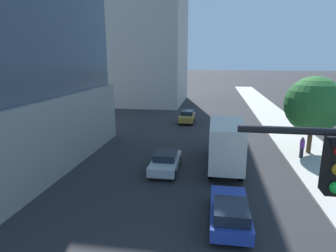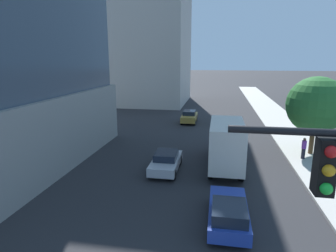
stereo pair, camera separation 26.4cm
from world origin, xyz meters
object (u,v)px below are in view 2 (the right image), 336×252
car_silver (166,161)px  car_blue (228,212)px  pedestrian_purple_shirt (304,148)px  car_gold (189,117)px  street_tree (316,105)px  box_truck (226,142)px

car_silver → car_blue: bearing=-56.5°
car_blue → pedestrian_purple_shirt: pedestrian_purple_shirt is taller
car_blue → car_gold: size_ratio=1.06×
street_tree → pedestrian_purple_shirt: 3.55m
car_blue → pedestrian_purple_shirt: bearing=59.5°
box_truck → car_silver: bearing=-162.1°
car_silver → pedestrian_purple_shirt: (9.95, 3.87, 0.30)m
car_blue → pedestrian_purple_shirt: (5.89, 10.00, 0.28)m
car_blue → box_truck: box_truck is taller
car_gold → pedestrian_purple_shirt: size_ratio=2.45×
pedestrian_purple_shirt → car_blue: bearing=-120.5°
box_truck → street_tree: bearing=30.3°
street_tree → pedestrian_purple_shirt: size_ratio=3.76×
street_tree → car_blue: bearing=-120.9°
street_tree → box_truck: (-6.84, -4.00, -2.16)m
car_gold → pedestrian_purple_shirt: 15.43m
car_gold → box_truck: 14.96m
car_silver → car_blue: (4.05, -6.13, 0.02)m
car_gold → pedestrian_purple_shirt: pedestrian_purple_shirt is taller
car_gold → street_tree: bearing=-43.5°
pedestrian_purple_shirt → box_truck: bearing=-156.5°
car_silver → pedestrian_purple_shirt: size_ratio=2.49×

